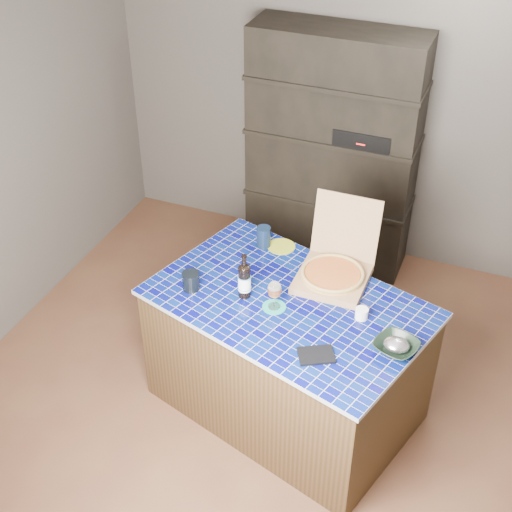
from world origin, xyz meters
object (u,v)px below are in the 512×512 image
at_px(pizza_box, 334,271).
at_px(wine_glass, 274,290).
at_px(kitchen_island, 287,355).
at_px(bowl, 396,347).
at_px(mead_bottle, 244,280).
at_px(dvd_case, 316,355).

height_order(pizza_box, wine_glass, pizza_box).
height_order(kitchen_island, bowl, bowl).
relative_size(kitchen_island, pizza_box, 3.60).
relative_size(mead_bottle, dvd_case, 1.54).
bearing_deg(pizza_box, dvd_case, -81.01).
relative_size(kitchen_island, wine_glass, 10.01).
xyz_separation_m(mead_bottle, dvd_case, (0.52, -0.31, -0.10)).
relative_size(pizza_box, mead_bottle, 1.72).
distance_m(wine_glass, bowl, 0.70).
bearing_deg(kitchen_island, wine_glass, -109.87).
bearing_deg(wine_glass, mead_bottle, 169.92).
xyz_separation_m(kitchen_island, wine_glass, (-0.06, -0.08, 0.53)).
height_order(kitchen_island, dvd_case, dvd_case).
bearing_deg(mead_bottle, bowl, -7.79).
bearing_deg(bowl, mead_bottle, 172.21).
distance_m(kitchen_island, wine_glass, 0.54).
xyz_separation_m(pizza_box, dvd_case, (0.10, -0.63, -0.05)).
relative_size(pizza_box, wine_glass, 2.78).
distance_m(mead_bottle, wine_glass, 0.19).
bearing_deg(kitchen_island, bowl, 2.36).
distance_m(pizza_box, mead_bottle, 0.53).
bearing_deg(kitchen_island, pizza_box, 75.85).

